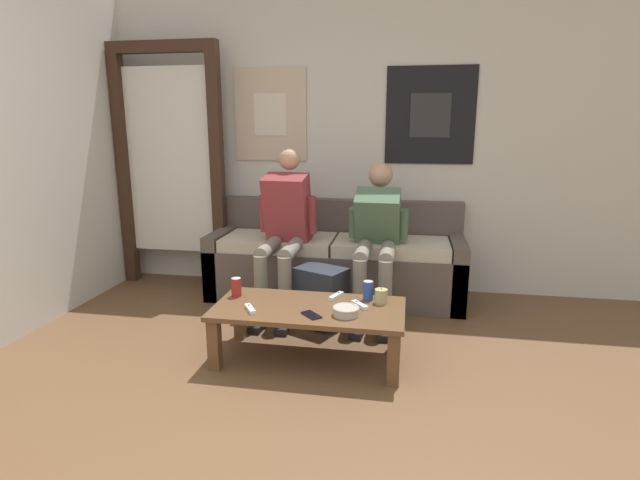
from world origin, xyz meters
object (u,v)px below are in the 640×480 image
object	(u,v)px
game_controller_far_center	(336,296)
cell_phone	(311,315)
pillar_candle	(381,296)
backpack	(320,298)
drink_can_blue	(368,290)
person_seated_adult	(284,225)
game_controller_near_right	(360,305)
person_seated_teen	(377,232)
couch	(336,263)
game_controller_near_left	(250,309)
coffee_table	(309,315)
ceramic_bowl	(346,310)
drink_can_red	(236,287)

from	to	relation	value
game_controller_far_center	cell_phone	xyz separation A→B (m)	(-0.10, -0.33, -0.01)
pillar_candle	game_controller_far_center	world-z (taller)	pillar_candle
backpack	drink_can_blue	size ratio (longest dim) A/B	3.51
person_seated_adult	game_controller_near_right	distance (m)	1.10
person_seated_adult	backpack	bearing A→B (deg)	-40.99
person_seated_adult	pillar_candle	bearing A→B (deg)	-41.46
person_seated_adult	drink_can_blue	distance (m)	1.01
game_controller_near_right	pillar_candle	bearing A→B (deg)	36.11
person_seated_teen	drink_can_blue	size ratio (longest dim) A/B	9.34
couch	game_controller_far_center	world-z (taller)	couch
couch	game_controller_near_right	world-z (taller)	couch
person_seated_adult	drink_can_blue	bearing A→B (deg)	-42.53
game_controller_near_right	game_controller_near_left	bearing A→B (deg)	-164.15
backpack	game_controller_far_center	size ratio (longest dim) A/B	2.98
drink_can_blue	cell_phone	distance (m)	0.46
pillar_candle	game_controller_far_center	distance (m)	0.30
person_seated_teen	backpack	xyz separation A→B (m)	(-0.38, -0.33, -0.44)
coffee_table	game_controller_near_left	size ratio (longest dim) A/B	8.47
ceramic_bowl	drink_can_red	size ratio (longest dim) A/B	1.28
ceramic_bowl	pillar_candle	distance (m)	0.31
cell_phone	coffee_table	bearing A→B (deg)	107.07
coffee_table	person_seated_teen	size ratio (longest dim) A/B	1.02
game_controller_near_left	pillar_candle	bearing A→B (deg)	19.63
coffee_table	cell_phone	world-z (taller)	cell_phone
ceramic_bowl	drink_can_red	world-z (taller)	drink_can_red
coffee_table	drink_can_blue	xyz separation A→B (m)	(0.35, 0.19, 0.12)
backpack	cell_phone	xyz separation A→B (m)	(0.07, -0.70, 0.15)
couch	game_controller_far_center	size ratio (longest dim) A/B	14.56
drink_can_blue	game_controller_near_left	world-z (taller)	drink_can_blue
drink_can_red	game_controller_near_left	size ratio (longest dim) A/B	0.89
couch	person_seated_adult	xyz separation A→B (m)	(-0.36, -0.36, 0.39)
game_controller_near_left	cell_phone	xyz separation A→B (m)	(0.38, -0.01, -0.01)
drink_can_red	person_seated_teen	bearing A→B (deg)	42.22
drink_can_red	backpack	bearing A→B (deg)	43.17
couch	person_seated_adult	bearing A→B (deg)	-134.92
coffee_table	game_controller_near_right	size ratio (longest dim) A/B	8.95
person_seated_teen	pillar_candle	distance (m)	0.79
person_seated_adult	game_controller_near_right	xyz separation A→B (m)	(0.68, -0.80, -0.32)
coffee_table	game_controller_far_center	world-z (taller)	game_controller_far_center
game_controller_near_left	game_controller_far_center	world-z (taller)	same
game_controller_far_center	pillar_candle	bearing A→B (deg)	-8.91
ceramic_bowl	game_controller_near_right	distance (m)	0.17
person_seated_teen	drink_can_red	bearing A→B (deg)	-137.78
couch	pillar_candle	xyz separation A→B (m)	(0.45, -1.07, 0.10)
couch	pillar_candle	size ratio (longest dim) A/B	20.59
drink_can_red	game_controller_near_right	world-z (taller)	drink_can_red
drink_can_blue	game_controller_near_left	size ratio (longest dim) A/B	0.89
coffee_table	cell_phone	size ratio (longest dim) A/B	8.23
drink_can_blue	drink_can_red	xyz separation A→B (m)	(-0.86, -0.09, 0.00)
pillar_candle	game_controller_near_right	world-z (taller)	pillar_candle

